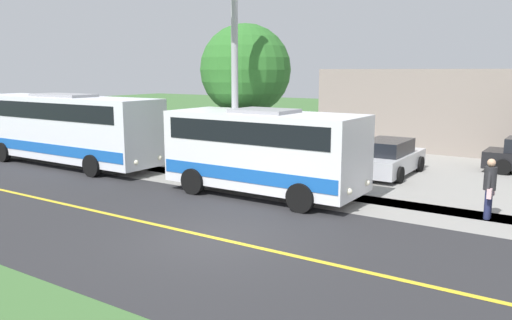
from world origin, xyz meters
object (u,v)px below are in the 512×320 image
object	(u,v)px
pedestrian_with_bags	(490,187)
street_light_pole	(233,68)
transit_bus_rear	(65,126)
shuttle_bus_front	(264,148)
parked_car_near	(388,158)
tree_curbside	(245,70)

from	to	relation	value
pedestrian_with_bags	street_light_pole	xyz separation A→B (m)	(0.82, -8.40, 3.34)
street_light_pole	transit_bus_rear	bearing A→B (deg)	-87.43
shuttle_bus_front	parked_car_near	distance (m)	6.18
street_light_pole	parked_car_near	bearing A→B (deg)	143.90
pedestrian_with_bags	tree_curbside	world-z (taller)	tree_curbside
street_light_pole	tree_curbside	world-z (taller)	street_light_pole
shuttle_bus_front	tree_curbside	size ratio (longest dim) A/B	1.13
street_light_pole	tree_curbside	distance (m)	2.80
shuttle_bus_front	tree_curbside	bearing A→B (deg)	-136.21
transit_bus_rear	pedestrian_with_bags	bearing A→B (deg)	94.04
parked_car_near	street_light_pole	bearing A→B (deg)	-36.10
parked_car_near	pedestrian_with_bags	bearing A→B (deg)	45.01
shuttle_bus_front	tree_curbside	distance (m)	4.70
parked_car_near	transit_bus_rear	bearing A→B (deg)	-65.93
transit_bus_rear	parked_car_near	distance (m)	14.10
shuttle_bus_front	parked_car_near	xyz separation A→B (m)	(-5.63, 2.37, -0.92)
transit_bus_rear	street_light_pole	world-z (taller)	street_light_pole
transit_bus_rear	parked_car_near	bearing A→B (deg)	114.07
parked_car_near	tree_curbside	bearing A→B (deg)	-61.10
shuttle_bus_front	parked_car_near	size ratio (longest dim) A/B	1.56
shuttle_bus_front	street_light_pole	size ratio (longest dim) A/B	0.88
transit_bus_rear	tree_curbside	bearing A→B (deg)	110.69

